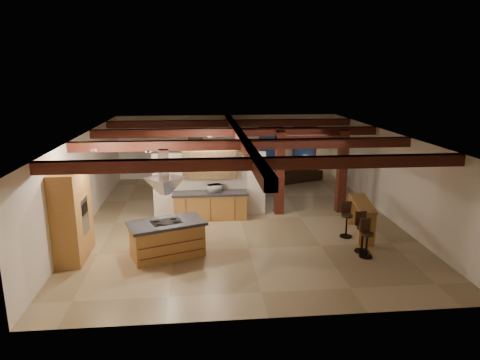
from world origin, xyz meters
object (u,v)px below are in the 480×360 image
(kitchen_island, at_px, (167,239))
(dining_table, at_px, (237,188))
(sofa, at_px, (298,174))
(bar_counter, at_px, (362,213))

(kitchen_island, xyz_separation_m, dining_table, (2.35, 5.44, -0.15))
(kitchen_island, height_order, dining_table, kitchen_island)
(sofa, height_order, bar_counter, bar_counter)
(kitchen_island, height_order, bar_counter, bar_counter)
(kitchen_island, distance_m, dining_table, 5.93)
(kitchen_island, bearing_deg, dining_table, 66.63)
(kitchen_island, height_order, sofa, kitchen_island)
(kitchen_island, distance_m, bar_counter, 5.82)
(sofa, relative_size, bar_counter, 1.08)
(kitchen_island, relative_size, dining_table, 1.13)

